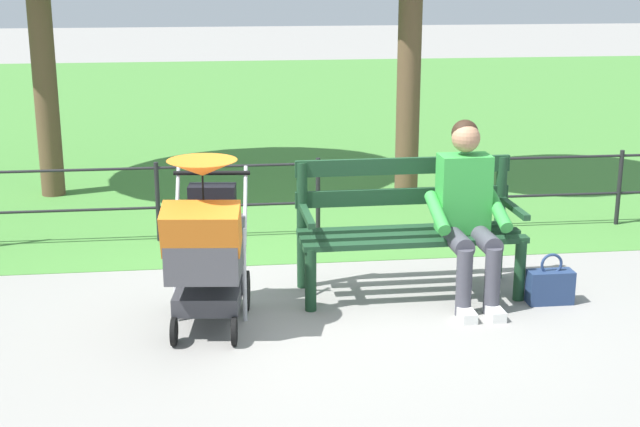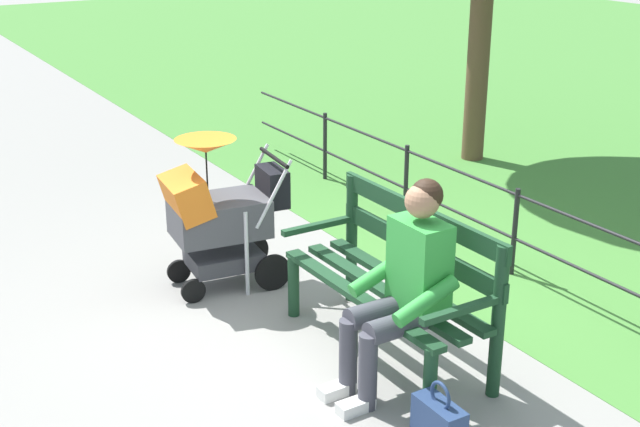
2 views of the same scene
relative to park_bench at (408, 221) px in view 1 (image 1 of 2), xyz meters
name	(u,v)px [view 1 (image 1 of 2)]	position (x,y,z in m)	size (l,w,h in m)	color
ground_plane	(345,298)	(0.48, 0.12, -0.53)	(60.00, 60.00, 0.00)	gray
grass_lawn	(265,110)	(0.48, -8.68, -0.52)	(40.00, 16.00, 0.01)	#478438
park_bench	(408,221)	(0.00, 0.00, 0.00)	(1.61, 0.62, 0.96)	#193D23
person_on_bench	(468,207)	(-0.38, 0.22, 0.15)	(0.54, 0.74, 1.28)	#42424C
stroller	(206,242)	(1.45, 0.55, 0.07)	(0.59, 0.93, 1.15)	black
handbag	(550,286)	(-0.95, 0.39, -0.40)	(0.32, 0.14, 0.37)	navy
park_fence	(350,188)	(0.19, -1.46, -0.10)	(8.36, 0.04, 0.70)	black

